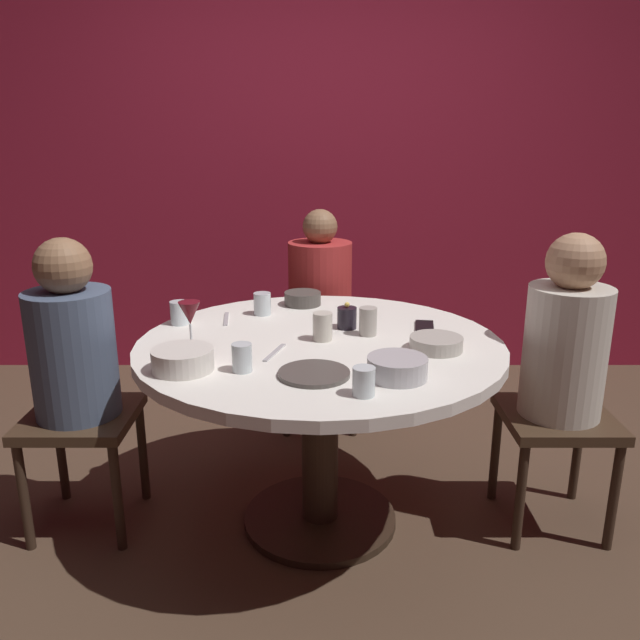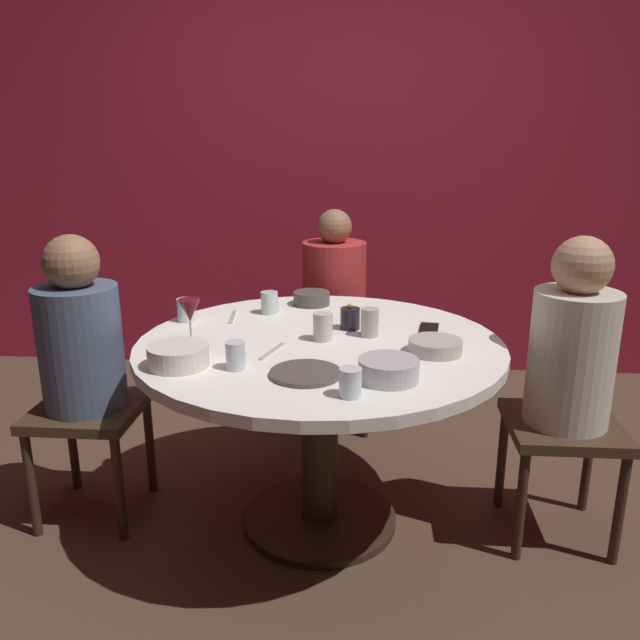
{
  "view_description": "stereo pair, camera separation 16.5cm",
  "coord_description": "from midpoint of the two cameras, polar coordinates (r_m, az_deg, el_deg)",
  "views": [
    {
      "loc": [
        0.0,
        -2.18,
        1.48
      ],
      "look_at": [
        0.0,
        0.0,
        0.84
      ],
      "focal_mm": 35.44,
      "sensor_mm": 36.0,
      "label": 1
    },
    {
      "loc": [
        0.17,
        -2.18,
        1.48
      ],
      "look_at": [
        0.0,
        0.0,
        0.84
      ],
      "focal_mm": 35.44,
      "sensor_mm": 36.0,
      "label": 2
    }
  ],
  "objects": [
    {
      "name": "cup_far_edge",
      "position": [
        2.29,
        2.32,
        -0.62
      ],
      "size": [
        0.07,
        0.07,
        0.1
      ],
      "primitive_type": "cylinder",
      "color": "beige",
      "rests_on": "dining_table"
    },
    {
      "name": "bowl_small_white",
      "position": [
        2.22,
        12.48,
        -2.36
      ],
      "size": [
        0.19,
        0.19,
        0.05
      ],
      "primitive_type": "cylinder",
      "color": "#B2ADA3",
      "rests_on": "dining_table"
    },
    {
      "name": "cup_beside_wine",
      "position": [
        1.82,
        5.39,
        -5.69
      ],
      "size": [
        0.07,
        0.07,
        0.09
      ],
      "primitive_type": "cylinder",
      "color": "silver",
      "rests_on": "dining_table"
    },
    {
      "name": "bowl_sauce_side",
      "position": [
        2.78,
        0.94,
        1.96
      ],
      "size": [
        0.16,
        0.16,
        0.06
      ],
      "primitive_type": "cylinder",
      "color": "#4C4742",
      "rests_on": "dining_table"
    },
    {
      "name": "cup_near_candle",
      "position": [
        2.02,
        -5.32,
        -3.24
      ],
      "size": [
        0.06,
        0.06,
        0.09
      ],
      "primitive_type": "cylinder",
      "color": "silver",
      "rests_on": "dining_table"
    },
    {
      "name": "seated_diner_back",
      "position": [
        3.2,
        2.76,
        2.29
      ],
      "size": [
        0.4,
        0.4,
        1.13
      ],
      "rotation": [
        0.0,
        0.0,
        4.71
      ],
      "color": "#3F2D1E",
      "rests_on": "ground"
    },
    {
      "name": "knife_near_plate",
      "position": [
        2.6,
        -6.1,
        0.26
      ],
      "size": [
        0.04,
        0.18,
        0.01
      ],
      "primitive_type": "cube",
      "rotation": [
        0.0,
        0.0,
        0.11
      ],
      "color": "#B7B7BC",
      "rests_on": "dining_table"
    },
    {
      "name": "cup_by_left_diner",
      "position": [
        2.57,
        -10.21,
        0.88
      ],
      "size": [
        0.07,
        0.07,
        0.09
      ],
      "primitive_type": "cylinder",
      "color": "silver",
      "rests_on": "dining_table"
    },
    {
      "name": "bowl_serving_large",
      "position": [
        1.95,
        8.64,
        -4.49
      ],
      "size": [
        0.19,
        0.19,
        0.07
      ],
      "primitive_type": "cylinder",
      "color": "#B7B7BC",
      "rests_on": "dining_table"
    },
    {
      "name": "wine_glass",
      "position": [
        2.22,
        -9.6,
        0.65
      ],
      "size": [
        0.08,
        0.08,
        0.18
      ],
      "color": "silver",
      "rests_on": "dining_table"
    },
    {
      "name": "seated_diner_left",
      "position": [
        2.52,
        -19.05,
        -2.4
      ],
      "size": [
        0.4,
        0.4,
        1.14
      ],
      "rotation": [
        0.0,
        0.0,
        6.28
      ],
      "color": "#3F2D1E",
      "rests_on": "ground"
    },
    {
      "name": "candle_holder",
      "position": [
        2.44,
        4.68,
        0.13
      ],
      "size": [
        0.08,
        0.08,
        0.1
      ],
      "color": "black",
      "rests_on": "dining_table"
    },
    {
      "name": "seated_diner_right",
      "position": [
        2.45,
        23.57,
        -3.21
      ],
      "size": [
        0.4,
        0.4,
        1.15
      ],
      "rotation": [
        0.0,
        0.0,
        3.14
      ],
      "color": "#3F2D1E",
      "rests_on": "ground"
    },
    {
      "name": "cup_by_right_diner",
      "position": [
        2.35,
        6.52,
        -0.25
      ],
      "size": [
        0.07,
        0.07,
        0.11
      ],
      "primitive_type": "cylinder",
      "color": "#B2ADA3",
      "rests_on": "dining_table"
    },
    {
      "name": "cell_phone",
      "position": [
        2.48,
        11.7,
        -0.78
      ],
      "size": [
        0.09,
        0.15,
        0.01
      ],
      "primitive_type": "cube",
      "rotation": [
        0.0,
        0.0,
        6.13
      ],
      "color": "black",
      "rests_on": "dining_table"
    },
    {
      "name": "fork_near_plate",
      "position": [
        2.18,
        -2.2,
        -2.87
      ],
      "size": [
        0.07,
        0.18,
        0.01
      ],
      "primitive_type": "cube",
      "rotation": [
        0.0,
        0.0,
        -0.3
      ],
      "color": "#B7B7BC",
      "rests_on": "dining_table"
    },
    {
      "name": "cup_center_front",
      "position": [
        2.64,
        -2.81,
        1.56
      ],
      "size": [
        0.07,
        0.07,
        0.09
      ],
      "primitive_type": "cylinder",
      "color": "silver",
      "rests_on": "dining_table"
    },
    {
      "name": "dining_table",
      "position": [
        2.35,
        2.02,
        -5.54
      ],
      "size": [
        1.34,
        1.34,
        0.76
      ],
      "color": "white",
      "rests_on": "ground"
    },
    {
      "name": "dinner_plate",
      "position": [
        1.98,
        1.09,
        -4.86
      ],
      "size": [
        0.23,
        0.23,
        0.01
      ],
      "primitive_type": "cylinder",
      "color": "#4C4742",
      "rests_on": "dining_table"
    },
    {
      "name": "ground_plane",
      "position": [
        2.64,
        1.88,
        -17.72
      ],
      "size": [
        8.0,
        8.0,
        0.0
      ],
      "primitive_type": "plane",
      "color": "#4C3828"
    },
    {
      "name": "back_wall",
      "position": [
        3.99,
        3.3,
        13.87
      ],
      "size": [
        6.0,
        0.1,
        2.6
      ],
      "primitive_type": "cube",
      "color": "maroon",
      "rests_on": "ground"
    },
    {
      "name": "bowl_salad_center",
      "position": [
        2.08,
        -10.46,
        -3.23
      ],
      "size": [
        0.2,
        0.2,
        0.07
      ],
      "primitive_type": "cylinder",
      "color": "silver",
      "rests_on": "dining_table"
    }
  ]
}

